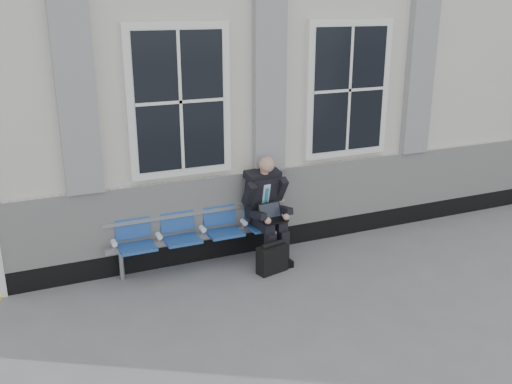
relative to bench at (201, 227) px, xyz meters
name	(u,v)px	position (x,y,z in m)	size (l,w,h in m)	color
ground	(376,278)	(1.96, -1.32, -0.55)	(70.00, 70.00, 0.00)	slate
station_building	(266,77)	(1.94, 2.15, 1.67)	(14.40, 4.40, 4.49)	beige
bench	(201,227)	(0.00, 0.00, 0.00)	(2.60, 0.47, 0.91)	#9EA0A3
businessman	(266,204)	(0.91, -0.14, 0.24)	(0.62, 0.83, 1.47)	black
briefcase	(272,258)	(0.78, -0.61, -0.35)	(0.45, 0.27, 0.43)	black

